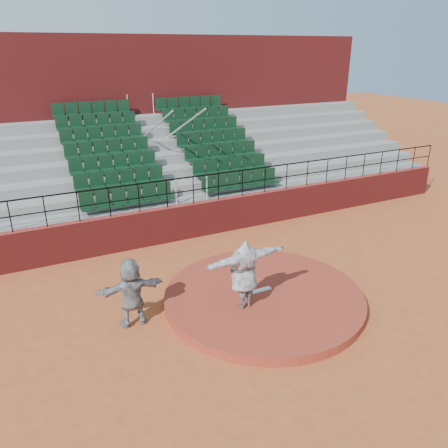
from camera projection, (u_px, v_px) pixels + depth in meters
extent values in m
plane|color=#A94E26|center=(263.00, 301.00, 12.17)|extent=(90.00, 90.00, 0.00)
cylinder|color=maroon|center=(264.00, 297.00, 12.12)|extent=(5.50, 5.50, 0.25)
cube|color=white|center=(261.00, 290.00, 12.19)|extent=(0.60, 0.15, 0.03)
cube|color=maroon|center=(194.00, 220.00, 16.08)|extent=(24.00, 0.30, 1.30)
cylinder|color=black|center=(193.00, 177.00, 15.46)|extent=(24.00, 0.05, 0.05)
cylinder|color=black|center=(193.00, 190.00, 15.65)|extent=(24.00, 0.04, 0.04)
cylinder|color=black|center=(10.00, 217.00, 13.20)|extent=(0.04, 0.04, 1.00)
cylinder|color=black|center=(45.00, 212.00, 13.61)|extent=(0.04, 0.04, 1.00)
cylinder|color=black|center=(78.00, 207.00, 14.01)|extent=(0.04, 0.04, 1.00)
cylinder|color=black|center=(109.00, 202.00, 14.42)|extent=(0.04, 0.04, 1.00)
cylinder|color=black|center=(139.00, 198.00, 14.83)|extent=(0.04, 0.04, 1.00)
cylinder|color=black|center=(167.00, 194.00, 15.24)|extent=(0.04, 0.04, 1.00)
cylinder|color=black|center=(193.00, 190.00, 15.65)|extent=(0.04, 0.04, 1.00)
cylinder|color=black|center=(218.00, 187.00, 16.06)|extent=(0.04, 0.04, 1.00)
cylinder|color=black|center=(242.00, 183.00, 16.46)|extent=(0.04, 0.04, 1.00)
cylinder|color=black|center=(265.00, 180.00, 16.87)|extent=(0.04, 0.04, 1.00)
cylinder|color=black|center=(287.00, 177.00, 17.28)|extent=(0.04, 0.04, 1.00)
cylinder|color=black|center=(307.00, 174.00, 17.69)|extent=(0.04, 0.04, 1.00)
cylinder|color=black|center=(327.00, 171.00, 18.10)|extent=(0.04, 0.04, 1.00)
cylinder|color=black|center=(346.00, 168.00, 18.51)|extent=(0.04, 0.04, 1.00)
cylinder|color=black|center=(364.00, 165.00, 18.92)|extent=(0.04, 0.04, 1.00)
cylinder|color=black|center=(381.00, 163.00, 19.32)|extent=(0.04, 0.04, 1.00)
cylinder|color=black|center=(398.00, 160.00, 19.73)|extent=(0.04, 0.04, 1.00)
cylinder|color=black|center=(414.00, 158.00, 20.14)|extent=(0.04, 0.04, 1.00)
cylinder|color=black|center=(429.00, 156.00, 20.55)|extent=(0.04, 0.04, 1.00)
cube|color=gray|center=(188.00, 215.00, 16.56)|extent=(24.00, 0.85, 1.30)
cube|color=black|center=(128.00, 198.00, 15.27)|extent=(3.30, 0.48, 0.72)
cube|color=black|center=(241.00, 182.00, 17.11)|extent=(3.30, 0.48, 0.72)
cube|color=gray|center=(180.00, 203.00, 17.19)|extent=(24.00, 0.85, 1.70)
cube|color=black|center=(121.00, 181.00, 15.82)|extent=(3.30, 0.48, 0.72)
cube|color=black|center=(231.00, 167.00, 17.66)|extent=(3.30, 0.48, 0.72)
cube|color=gray|center=(173.00, 192.00, 17.82)|extent=(24.00, 0.85, 2.10)
cube|color=black|center=(114.00, 165.00, 16.38)|extent=(3.30, 0.48, 0.72)
cube|color=black|center=(222.00, 153.00, 18.22)|extent=(3.30, 0.48, 0.72)
cube|color=gray|center=(165.00, 182.00, 18.45)|extent=(24.00, 0.85, 2.50)
cube|color=black|center=(108.00, 150.00, 16.94)|extent=(3.30, 0.48, 0.72)
cube|color=black|center=(213.00, 140.00, 18.77)|extent=(3.30, 0.48, 0.72)
cube|color=gray|center=(159.00, 173.00, 19.08)|extent=(24.00, 0.85, 2.90)
cube|color=black|center=(103.00, 136.00, 17.49)|extent=(3.30, 0.48, 0.72)
cube|color=black|center=(205.00, 127.00, 19.33)|extent=(3.30, 0.48, 0.72)
cube|color=gray|center=(153.00, 164.00, 19.72)|extent=(24.00, 0.85, 3.30)
cube|color=black|center=(97.00, 123.00, 18.05)|extent=(3.30, 0.48, 0.72)
cube|color=black|center=(197.00, 116.00, 19.89)|extent=(3.30, 0.48, 0.72)
cube|color=gray|center=(147.00, 156.00, 20.35)|extent=(24.00, 0.85, 3.70)
cube|color=black|center=(92.00, 110.00, 18.60)|extent=(3.30, 0.48, 0.72)
cube|color=black|center=(190.00, 105.00, 20.44)|extent=(3.30, 0.48, 0.72)
cylinder|color=silver|center=(148.00, 132.00, 17.40)|extent=(0.06, 5.97, 2.46)
cylinder|color=silver|center=(177.00, 130.00, 17.89)|extent=(0.06, 5.97, 2.46)
cube|color=maroon|center=(133.00, 113.00, 21.31)|extent=(24.00, 3.00, 7.10)
imported|color=black|center=(244.00, 274.00, 11.12)|extent=(2.35, 0.80, 1.88)
imported|color=black|center=(131.00, 292.00, 10.83)|extent=(1.71, 0.61, 1.82)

